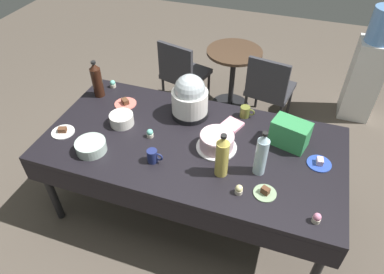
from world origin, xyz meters
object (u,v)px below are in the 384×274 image
object	(u,v)px
soda_carton	(290,134)
dessert_plate_white	(63,131)
glass_salad_bowl	(91,146)
frosted_layer_cake	(217,142)
water_cooler	(368,69)
maroon_chair_left	(182,71)
round_cafe_table	(233,69)
dessert_plate_sage	(265,192)
coffee_mug_olive	(245,112)
soda_bottle_water	(261,154)
dessert_plate_coral	(125,103)
cupcake_vanilla	(150,133)
soda_bottle_ginger_ale	(222,156)
ceramic_snack_bowl	(122,119)
dessert_plate_cobalt	(319,163)
potluck_table	(192,148)
cupcake_mint	(113,84)
soda_bottle_cola	(97,80)
cupcake_lemon	(317,218)
coffee_mug_navy	(153,156)
cupcake_berry	(239,190)
maroon_chair_right	(269,87)
slow_cooker	(190,98)

from	to	relation	value
soda_carton	dessert_plate_white	bearing A→B (deg)	-150.18
glass_salad_bowl	soda_carton	world-z (taller)	soda_carton
frosted_layer_cake	water_cooler	distance (m)	2.20
maroon_chair_left	round_cafe_table	bearing A→B (deg)	23.25
dessert_plate_sage	soda_carton	world-z (taller)	soda_carton
soda_carton	round_cafe_table	size ratio (longest dim) A/B	0.36
coffee_mug_olive	dessert_plate_sage	bearing A→B (deg)	-68.57
soda_bottle_water	dessert_plate_coral	bearing A→B (deg)	161.51
cupcake_vanilla	water_cooler	xyz separation A→B (m)	(1.65, 1.90, -0.19)
soda_bottle_ginger_ale	soda_bottle_water	xyz separation A→B (m)	(0.24, 0.09, 0.00)
ceramic_snack_bowl	dessert_plate_coral	world-z (taller)	ceramic_snack_bowl
glass_salad_bowl	water_cooler	bearing A→B (deg)	47.64
glass_salad_bowl	dessert_plate_white	xyz separation A→B (m)	(-0.31, 0.10, -0.03)
dessert_plate_cobalt	potluck_table	bearing A→B (deg)	-175.52
cupcake_mint	soda_bottle_cola	bearing A→B (deg)	-106.95
cupcake_lemon	soda_carton	world-z (taller)	soda_carton
soda_bottle_water	glass_salad_bowl	bearing A→B (deg)	-171.09
coffee_mug_navy	ceramic_snack_bowl	bearing A→B (deg)	142.86
cupcake_berry	potluck_table	bearing A→B (deg)	140.48
coffee_mug_navy	dessert_plate_cobalt	bearing A→B (deg)	17.50
dessert_plate_cobalt	soda_bottle_cola	world-z (taller)	soda_bottle_cola
dessert_plate_cobalt	coffee_mug_navy	distance (m)	1.15
soda_carton	maroon_chair_left	bearing A→B (deg)	153.17
dessert_plate_white	maroon_chair_left	world-z (taller)	maroon_chair_left
potluck_table	soda_bottle_water	xyz separation A→B (m)	(0.52, -0.13, 0.22)
cupcake_lemon	maroon_chair_right	xyz separation A→B (m)	(-0.52, 1.75, -0.29)
slow_cooker	cupcake_lemon	size ratio (longest dim) A/B	5.35
dessert_plate_coral	round_cafe_table	xyz separation A→B (m)	(0.63, 1.28, -0.26)
ceramic_snack_bowl	soda_bottle_ginger_ale	size ratio (longest dim) A/B	0.55
slow_cooker	soda_bottle_ginger_ale	bearing A→B (deg)	-52.91
ceramic_snack_bowl	dessert_plate_coral	xyz separation A→B (m)	(-0.10, 0.24, -0.03)
coffee_mug_olive	soda_bottle_ginger_ale	bearing A→B (deg)	-91.69
soda_bottle_water	cupcake_vanilla	bearing A→B (deg)	173.82
cupcake_lemon	maroon_chair_left	xyz separation A→B (m)	(-1.48, 1.75, -0.29)
glass_salad_bowl	coffee_mug_navy	bearing A→B (deg)	5.34
potluck_table	glass_salad_bowl	bearing A→B (deg)	-154.07
dessert_plate_coral	cupcake_berry	bearing A→B (deg)	-29.27
soda_bottle_water	maroon_chair_right	size ratio (longest dim) A/B	0.41
soda_bottle_water	water_cooler	world-z (taller)	water_cooler
soda_bottle_ginger_ale	dessert_plate_sage	bearing A→B (deg)	-14.70
slow_cooker	potluck_table	bearing A→B (deg)	-68.18
dessert_plate_coral	maroon_chair_right	bearing A→B (deg)	44.70
soda_bottle_ginger_ale	slow_cooker	bearing A→B (deg)	127.09
dessert_plate_sage	soda_bottle_water	bearing A→B (deg)	112.90
dessert_plate_white	cupcake_lemon	world-z (taller)	cupcake_lemon
slow_cooker	maroon_chair_left	size ratio (longest dim) A/B	0.42
frosted_layer_cake	dessert_plate_white	xyz separation A→B (m)	(-1.15, -0.21, -0.05)
cupcake_vanilla	cupcake_mint	bearing A→B (deg)	139.15
soda_bottle_ginger_ale	coffee_mug_olive	world-z (taller)	soda_bottle_ginger_ale
cupcake_vanilla	soda_bottle_water	size ratio (longest dim) A/B	0.20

